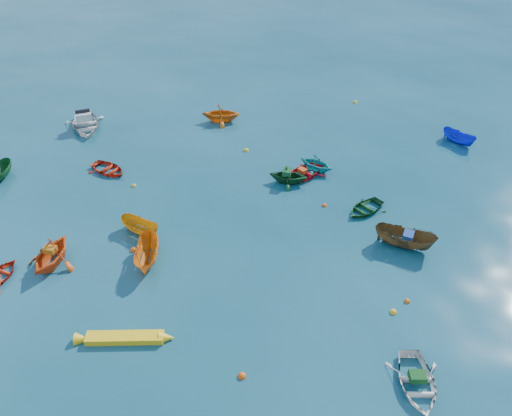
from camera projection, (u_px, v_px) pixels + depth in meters
ground at (307, 259)px, 27.42m from camera, size 160.00×160.00×0.00m
dinghy_white_near at (416, 386)px, 21.06m from camera, size 3.71×3.93×0.66m
sampan_brown_mid at (403, 246)px, 28.26m from camera, size 2.92×3.57×1.32m
dinghy_orange_w at (54, 263)px, 27.12m from camera, size 4.13×4.12×1.65m
sampan_yellow_mid at (142, 233)px, 29.23m from camera, size 2.07×2.91×1.05m
dinghy_green_e at (365, 211)px, 30.95m from camera, size 2.91×2.23×0.56m
dinghy_cyan_se at (316, 170)px, 34.75m from camera, size 2.84×3.04×1.29m
sampan_orange_n at (149, 262)px, 27.23m from camera, size 2.70×3.36×1.24m
dinghy_green_n at (288, 183)px, 33.49m from camera, size 3.30×3.30×1.32m
dinghy_red_ne at (303, 176)px, 34.15m from camera, size 3.49×2.71×0.66m
sampan_blue_far at (457, 143)px, 37.88m from camera, size 1.27×2.79×1.05m
dinghy_red_far at (109, 172)px, 34.59m from camera, size 2.94×3.40×0.59m
dinghy_orange_far at (222, 121)px, 40.75m from camera, size 4.01×3.90×1.61m
sampan_green_far at (3, 178)px, 33.94m from camera, size 2.38×2.83×1.05m
kayak_yellow at (125, 340)px, 22.98m from camera, size 3.93×2.85×0.44m
motorboat_white at (86, 128)px, 39.77m from camera, size 4.10×5.01×1.51m
tarp_green_a at (417, 377)px, 20.84m from camera, size 0.86×0.82×0.33m
tarp_blue_a at (408, 236)px, 27.71m from camera, size 0.90×0.85×0.35m
tarp_orange_a at (50, 249)px, 26.57m from camera, size 0.79×0.79×0.31m
tarp_green_b at (287, 172)px, 33.00m from camera, size 0.92×0.92×0.36m
tarp_orange_b at (302, 171)px, 33.82m from camera, size 0.51×0.63×0.28m
buoy_or_a at (242, 376)px, 21.43m from camera, size 0.37×0.37×0.37m
buoy_ye_a at (393, 312)px, 24.32m from camera, size 0.35×0.35×0.35m
buoy_or_b at (407, 302)px, 24.89m from camera, size 0.30×0.30×0.30m
buoy_or_c at (134, 250)px, 27.97m from camera, size 0.39×0.39×0.39m
buoy_ye_c at (246, 151)px, 36.91m from camera, size 0.38×0.38×0.38m
buoy_or_d at (324, 206)px, 31.37m from camera, size 0.31×0.31×0.31m
buoy_ye_d at (134, 186)px, 33.15m from camera, size 0.32×0.32×0.32m
buoy_or_e at (206, 115)px, 41.73m from camera, size 0.33×0.33×0.33m
buoy_ye_e at (355, 103)px, 43.60m from camera, size 0.38×0.38×0.38m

